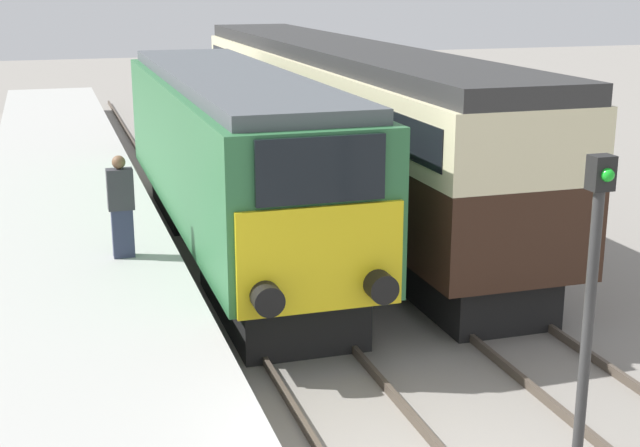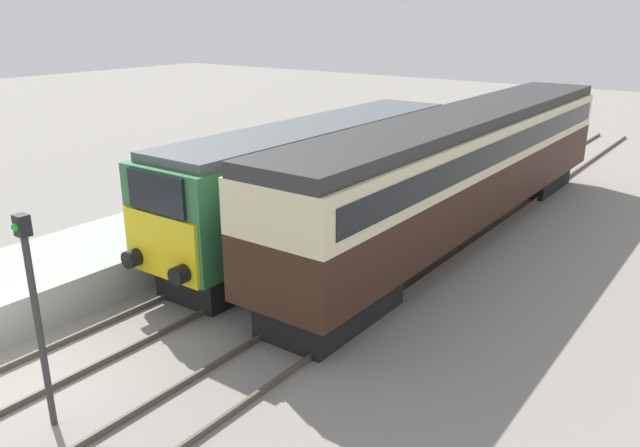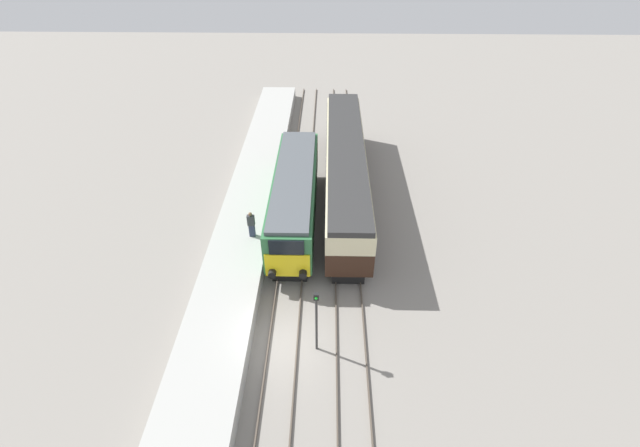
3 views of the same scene
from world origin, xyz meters
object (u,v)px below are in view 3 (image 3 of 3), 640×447
at_px(locomotive, 295,197).
at_px(signal_post, 316,318).
at_px(passenger_carriage, 345,166).
at_px(person_on_platform, 251,224).

bearing_deg(locomotive, signal_post, -80.60).
relative_size(locomotive, passenger_carriage, 0.67).
relative_size(locomotive, person_on_platform, 7.22).
distance_m(locomotive, passenger_carriage, 4.80).
distance_m(person_on_platform, signal_post, 8.64).
bearing_deg(locomotive, person_on_platform, -132.31).
height_order(locomotive, person_on_platform, locomotive).
xyz_separation_m(locomotive, passenger_carriage, (3.40, 3.37, 0.38)).
height_order(passenger_carriage, person_on_platform, passenger_carriage).
bearing_deg(signal_post, person_on_platform, 119.07).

